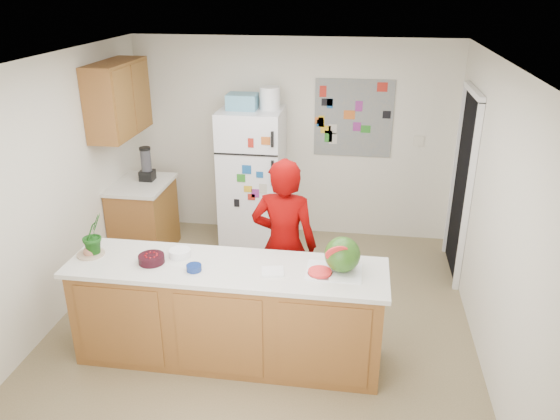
# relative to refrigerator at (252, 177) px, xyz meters

# --- Properties ---
(floor) EXTENTS (4.00, 4.50, 0.02)m
(floor) POSITION_rel_refrigerator_xyz_m (0.45, -1.88, -0.86)
(floor) COLOR brown
(floor) RESTS_ON ground
(wall_back) EXTENTS (4.00, 0.02, 2.50)m
(wall_back) POSITION_rel_refrigerator_xyz_m (0.45, 0.38, 0.40)
(wall_back) COLOR beige
(wall_back) RESTS_ON ground
(wall_left) EXTENTS (0.02, 4.50, 2.50)m
(wall_left) POSITION_rel_refrigerator_xyz_m (-1.56, -1.88, 0.40)
(wall_left) COLOR beige
(wall_left) RESTS_ON ground
(wall_right) EXTENTS (0.02, 4.50, 2.50)m
(wall_right) POSITION_rel_refrigerator_xyz_m (2.46, -1.88, 0.40)
(wall_right) COLOR beige
(wall_right) RESTS_ON ground
(ceiling) EXTENTS (4.00, 4.50, 0.02)m
(ceiling) POSITION_rel_refrigerator_xyz_m (0.45, -1.88, 1.66)
(ceiling) COLOR white
(ceiling) RESTS_ON wall_back
(doorway) EXTENTS (0.03, 0.85, 2.04)m
(doorway) POSITION_rel_refrigerator_xyz_m (2.44, -0.43, 0.17)
(doorway) COLOR black
(doorway) RESTS_ON ground
(peninsula_base) EXTENTS (2.60, 0.62, 0.88)m
(peninsula_base) POSITION_rel_refrigerator_xyz_m (0.25, -2.38, -0.41)
(peninsula_base) COLOR brown
(peninsula_base) RESTS_ON floor
(peninsula_top) EXTENTS (2.68, 0.70, 0.04)m
(peninsula_top) POSITION_rel_refrigerator_xyz_m (0.25, -2.38, 0.05)
(peninsula_top) COLOR silver
(peninsula_top) RESTS_ON peninsula_base
(side_counter_base) EXTENTS (0.60, 0.80, 0.86)m
(side_counter_base) POSITION_rel_refrigerator_xyz_m (-1.24, -0.53, -0.42)
(side_counter_base) COLOR brown
(side_counter_base) RESTS_ON floor
(side_counter_top) EXTENTS (0.64, 0.84, 0.04)m
(side_counter_top) POSITION_rel_refrigerator_xyz_m (-1.24, -0.53, 0.03)
(side_counter_top) COLOR silver
(side_counter_top) RESTS_ON side_counter_base
(upper_cabinets) EXTENTS (0.35, 1.00, 0.80)m
(upper_cabinets) POSITION_rel_refrigerator_xyz_m (-1.37, -0.58, 1.05)
(upper_cabinets) COLOR brown
(upper_cabinets) RESTS_ON wall_left
(refrigerator) EXTENTS (0.75, 0.70, 1.70)m
(refrigerator) POSITION_rel_refrigerator_xyz_m (0.00, 0.00, 0.00)
(refrigerator) COLOR silver
(refrigerator) RESTS_ON floor
(fridge_top_bin) EXTENTS (0.35, 0.28, 0.18)m
(fridge_top_bin) POSITION_rel_refrigerator_xyz_m (-0.10, 0.00, 0.94)
(fridge_top_bin) COLOR #5999B2
(fridge_top_bin) RESTS_ON refrigerator
(photo_collage) EXTENTS (0.95, 0.01, 0.95)m
(photo_collage) POSITION_rel_refrigerator_xyz_m (1.20, 0.36, 0.70)
(photo_collage) COLOR slate
(photo_collage) RESTS_ON wall_back
(person) EXTENTS (0.64, 0.44, 1.69)m
(person) POSITION_rel_refrigerator_xyz_m (0.65, -1.78, -0.01)
(person) COLOR #600000
(person) RESTS_ON floor
(blender_appliance) EXTENTS (0.12, 0.12, 0.38)m
(blender_appliance) POSITION_rel_refrigerator_xyz_m (-1.19, -0.42, 0.24)
(blender_appliance) COLOR black
(blender_appliance) RESTS_ON side_counter_top
(cutting_board) EXTENTS (0.45, 0.34, 0.01)m
(cutting_board) POSITION_rel_refrigerator_xyz_m (1.15, -2.36, 0.08)
(cutting_board) COLOR white
(cutting_board) RESTS_ON peninsula_top
(watermelon) EXTENTS (0.29, 0.29, 0.29)m
(watermelon) POSITION_rel_refrigerator_xyz_m (1.21, -2.34, 0.23)
(watermelon) COLOR #2F6114
(watermelon) RESTS_ON cutting_board
(watermelon_slice) EXTENTS (0.19, 0.19, 0.02)m
(watermelon_slice) POSITION_rel_refrigerator_xyz_m (1.03, -2.41, 0.09)
(watermelon_slice) COLOR #B9132C
(watermelon_slice) RESTS_ON cutting_board
(cherry_bowl) EXTENTS (0.26, 0.26, 0.07)m
(cherry_bowl) POSITION_rel_refrigerator_xyz_m (-0.38, -2.42, 0.11)
(cherry_bowl) COLOR black
(cherry_bowl) RESTS_ON peninsula_top
(white_bowl) EXTENTS (0.20, 0.20, 0.06)m
(white_bowl) POSITION_rel_refrigerator_xyz_m (-0.18, -2.27, 0.10)
(white_bowl) COLOR silver
(white_bowl) RESTS_ON peninsula_top
(cobalt_bowl) EXTENTS (0.15, 0.15, 0.05)m
(cobalt_bowl) POSITION_rel_refrigerator_xyz_m (0.01, -2.49, 0.10)
(cobalt_bowl) COLOR navy
(cobalt_bowl) RESTS_ON peninsula_top
(plate) EXTENTS (0.27, 0.27, 0.02)m
(plate) POSITION_rel_refrigerator_xyz_m (-0.95, -2.36, 0.08)
(plate) COLOR tan
(plate) RESTS_ON peninsula_top
(paper_towel) EXTENTS (0.21, 0.19, 0.02)m
(paper_towel) POSITION_rel_refrigerator_xyz_m (0.65, -2.43, 0.08)
(paper_towel) COLOR silver
(paper_towel) RESTS_ON peninsula_top
(keys) EXTENTS (0.09, 0.04, 0.01)m
(keys) POSITION_rel_refrigerator_xyz_m (1.06, -2.49, 0.08)
(keys) COLOR gray
(keys) RESTS_ON peninsula_top
(potted_plant) EXTENTS (0.21, 0.24, 0.37)m
(potted_plant) POSITION_rel_refrigerator_xyz_m (-0.92, -2.33, 0.25)
(potted_plant) COLOR #0B3C11
(potted_plant) RESTS_ON peninsula_top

